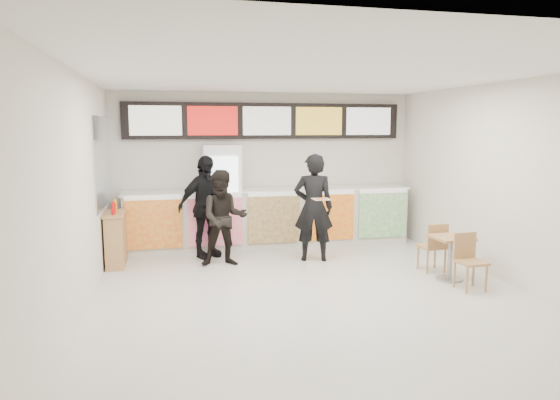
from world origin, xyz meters
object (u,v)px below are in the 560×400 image
object	(u,v)px
customer_main	(314,208)
customer_left	(224,218)
condiment_ledge	(116,239)
service_counter	(270,218)
cafe_table	(450,250)
customer_mid	(205,207)
drinks_fridge	(222,197)

from	to	relation	value
customer_main	customer_left	distance (m)	1.57
condiment_ledge	service_counter	bearing A→B (deg)	15.51
cafe_table	condiment_ledge	xyz separation A→B (m)	(-5.06, 1.98, -0.01)
cafe_table	condiment_ledge	size ratio (longest dim) A/B	1.28
customer_left	cafe_table	xyz separation A→B (m)	(3.28, -1.59, -0.34)
customer_mid	customer_main	bearing A→B (deg)	-47.92
customer_main	condiment_ledge	distance (m)	3.41
customer_left	cafe_table	distance (m)	3.65
customer_mid	customer_left	bearing A→B (deg)	-95.87
drinks_fridge	condiment_ledge	world-z (taller)	drinks_fridge
customer_main	cafe_table	bearing A→B (deg)	151.90
drinks_fridge	customer_left	size ratio (longest dim) A/B	1.23
customer_mid	service_counter	bearing A→B (deg)	-5.72
service_counter	cafe_table	bearing A→B (deg)	-50.92
customer_mid	cafe_table	xyz separation A→B (m)	(3.54, -2.22, -0.45)
cafe_table	customer_left	bearing A→B (deg)	151.13
drinks_fridge	customer_mid	distance (m)	0.67
customer_left	condiment_ledge	world-z (taller)	customer_left
drinks_fridge	condiment_ledge	bearing A→B (deg)	-157.04
customer_mid	condiment_ledge	world-z (taller)	customer_mid
customer_left	cafe_table	size ratio (longest dim) A/B	1.16
service_counter	customer_main	xyz separation A→B (m)	(0.53, -1.19, 0.37)
service_counter	customer_main	world-z (taller)	customer_main
customer_left	customer_mid	bearing A→B (deg)	115.96
condiment_ledge	customer_left	bearing A→B (deg)	-12.40
service_counter	customer_left	world-z (taller)	customer_left
customer_mid	cafe_table	world-z (taller)	customer_mid
customer_mid	condiment_ledge	size ratio (longest dim) A/B	1.69
service_counter	condiment_ledge	distance (m)	2.93
customer_mid	cafe_table	size ratio (longest dim) A/B	1.31
customer_main	customer_mid	bearing A→B (deg)	-5.04
service_counter	condiment_ledge	xyz separation A→B (m)	(-2.82, -0.78, -0.11)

